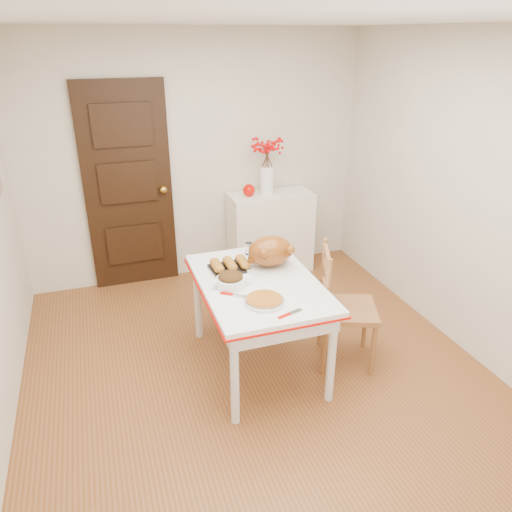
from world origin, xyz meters
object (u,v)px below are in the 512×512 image
object	(u,v)px
chair_oak	(348,307)
pumpkin_pie	(264,300)
kitchen_table	(258,324)
turkey_platter	(270,253)
sideboard	(271,233)

from	to	relation	value
chair_oak	pumpkin_pie	xyz separation A→B (m)	(-0.75, -0.17, 0.29)
kitchen_table	chair_oak	size ratio (longest dim) A/B	1.29
kitchen_table	turkey_platter	world-z (taller)	turkey_platter
chair_oak	turkey_platter	world-z (taller)	turkey_platter
sideboard	turkey_platter	size ratio (longest dim) A/B	2.19
turkey_platter	kitchen_table	bearing A→B (deg)	-129.02
chair_oak	turkey_platter	size ratio (longest dim) A/B	2.44
sideboard	pumpkin_pie	xyz separation A→B (m)	(-0.77, -1.94, 0.34)
chair_oak	turkey_platter	xyz separation A→B (m)	(-0.53, 0.34, 0.39)
turkey_platter	sideboard	bearing A→B (deg)	71.89
sideboard	chair_oak	bearing A→B (deg)	-90.44
kitchen_table	pumpkin_pie	world-z (taller)	pumpkin_pie
sideboard	turkey_platter	bearing A→B (deg)	-110.67
sideboard	pumpkin_pie	world-z (taller)	sideboard
kitchen_table	pumpkin_pie	xyz separation A→B (m)	(-0.07, -0.33, 0.41)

